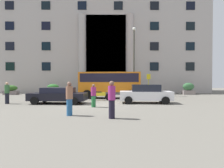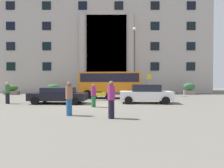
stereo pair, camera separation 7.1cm
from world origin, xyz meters
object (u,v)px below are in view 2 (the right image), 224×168
Objects in this scene: motorcycle_near_kerb at (100,95)px; parked_compact_extra at (145,94)px; hedge_planter_far_west at (100,90)px; hedge_planter_far_east at (53,89)px; hedge_planter_entrance_right at (143,90)px; motorcycle_far_end at (61,96)px; hedge_planter_east at (11,90)px; orange_minibus at (110,83)px; pedestrian_child_trailing at (93,96)px; pedestrian_man_red_shirt at (7,93)px; bus_stop_sign at (149,83)px; scooter_by_planter at (147,95)px; parked_coupe_end at (58,95)px; pedestrian_woman_with_bag at (111,99)px; pedestrian_man_crossing at (69,98)px; hedge_planter_west at (189,89)px; lamppost_plaza_centre at (134,56)px.

parked_compact_extra is at bearing -39.09° from motorcycle_near_kerb.
hedge_planter_far_east is (-6.22, 0.54, 0.01)m from hedge_planter_far_west.
motorcycle_far_end is (-8.77, -7.47, -0.18)m from hedge_planter_entrance_right.
hedge_planter_east is 0.85× the size of motorcycle_far_end.
orange_minibus is 4.02× the size of pedestrian_child_trailing.
hedge_planter_far_west is 1.16× the size of pedestrian_man_red_shirt.
bus_stop_sign is 4.50m from scooter_by_planter.
hedge_planter_far_west is at bearing -5.01° from hedge_planter_far_east.
motorcycle_near_kerb is at bearing 63.24° from pedestrian_child_trailing.
parked_coupe_end is (-2.74, -9.16, 0.03)m from hedge_planter_far_west.
parked_compact_extra is at bearing 90.17° from pedestrian_man_red_shirt.
hedge_planter_entrance_right is at bearing 85.56° from parked_compact_extra.
orange_minibus is 4.23m from scooter_by_planter.
parked_compact_extra is 4.64m from pedestrian_child_trailing.
hedge_planter_far_west is at bearing 67.49° from pedestrian_child_trailing.
hedge_planter_east is at bearing 112.49° from pedestrian_child_trailing.
orange_minibus is 1.50× the size of parked_compact_extra.
hedge_planter_far_west is 1.25× the size of pedestrian_child_trailing.
pedestrian_man_crossing is at bearing 125.35° from pedestrian_woman_with_bag.
hedge_planter_east is 20.03m from pedestrian_woman_with_bag.
orange_minibus reaches higher than pedestrian_woman_with_bag.
hedge_planter_far_west is at bearing -0.68° from hedge_planter_east.
pedestrian_man_red_shirt reaches higher than hedge_planter_far_west.
hedge_planter_far_west reaches higher than scooter_by_planter.
scooter_by_planter is (11.12, -7.29, -0.20)m from hedge_planter_far_east.
hedge_planter_west is 0.85× the size of pedestrian_woman_with_bag.
pedestrian_woman_with_bag is at bearing -63.50° from hedge_planter_far_east.
parked_compact_extra is 7.63m from motorcycle_far_end.
hedge_planter_far_east is at bearing 142.11° from parked_compact_extra.
parked_coupe_end reaches higher than motorcycle_far_end.
hedge_planter_far_east is 13.38m from pedestrian_child_trailing.
hedge_planter_entrance_right is at bearing 1.00° from hedge_planter_east.
parked_coupe_end is 2.87× the size of pedestrian_child_trailing.
motorcycle_near_kerb is at bearing -85.85° from hedge_planter_far_west.
lamppost_plaza_centre is at bearing 0.94° from pedestrian_man_crossing.
motorcycle_far_end is (8.53, -7.17, -0.13)m from hedge_planter_east.
hedge_planter_far_east reaches higher than parked_coupe_end.
orange_minibus is 3.15× the size of scooter_by_planter.
hedge_planter_west is at bearing -18.18° from pedestrian_man_crossing.
pedestrian_child_trailing reaches higher than hedge_planter_east.
hedge_planter_far_west is 1.29× the size of hedge_planter_west.
hedge_planter_entrance_right is at bearing 52.62° from parked_coupe_end.
pedestrian_man_crossing reaches higher than parked_coupe_end.
pedestrian_woman_with_bag reaches higher than hedge_planter_far_west.
pedestrian_man_crossing reaches higher than hedge_planter_west.
hedge_planter_west is at bearing 1.33° from hedge_planter_far_west.
hedge_planter_entrance_right is at bearing 126.08° from pedestrian_man_red_shirt.
parked_coupe_end is 0.55× the size of lamppost_plaza_centre.
scooter_by_planter is 1.12× the size of pedestrian_woman_with_bag.
parked_compact_extra is at bearing -93.98° from scooter_by_planter.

